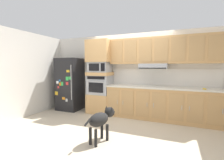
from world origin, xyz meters
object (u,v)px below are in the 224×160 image
Objects in this scene: screwdriver at (205,89)px; built_in_oven at (100,85)px; microwave at (100,67)px; refrigerator at (70,84)px; dog at (101,119)px.

built_in_oven is at bearing 177.51° from screwdriver.
microwave reaches higher than built_in_oven.
microwave is (0.00, -0.00, 0.56)m from built_in_oven.
refrigerator is at bearing -176.55° from built_in_oven.
microwave is at bearing 43.31° from dog.
built_in_oven is 2.93m from screwdriver.
microwave is 2.97m from screwdriver.
refrigerator is 2.73× the size of microwave.
microwave is at bearing -0.77° from built_in_oven.
built_in_oven is 2.09m from dog.
refrigerator is 2.51× the size of built_in_oven.
dog is at bearing -62.72° from microwave.
built_in_oven is 4.18× the size of screwdriver.
built_in_oven is at bearing 179.23° from microwave.
screwdriver is at bearing -2.49° from built_in_oven.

